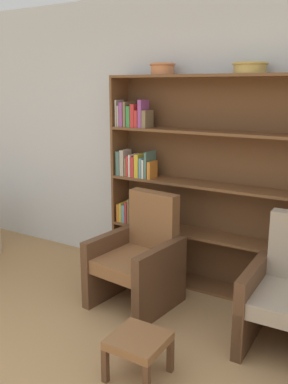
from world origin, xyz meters
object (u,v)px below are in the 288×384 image
(armchair_leather, at_px, (139,259))
(bowl_sage, at_px, (162,68))
(footstool, at_px, (138,344))
(bowl_olive, at_px, (250,67))
(bookshelf, at_px, (216,190))

(armchair_leather, bearing_deg, bowl_sage, -73.26)
(bowl_sage, distance_m, footstool, 2.42)
(armchair_leather, distance_m, footstool, 1.05)
(bowl_sage, height_order, bowl_olive, bowl_sage)
(armchair_leather, bearing_deg, footstool, 128.26)
(bowl_olive, relative_size, footstool, 0.82)
(bowl_olive, xyz_separation_m, footstool, (-0.18, -1.46, -1.80))
(armchair_leather, bearing_deg, bookshelf, -120.14)
(footstool, bearing_deg, bookshelf, 93.20)
(bowl_olive, distance_m, armchair_leather, 1.88)
(bowl_sage, xyz_separation_m, bowl_olive, (0.82, 0.00, -0.01))
(bookshelf, bearing_deg, bowl_sage, -177.21)
(bookshelf, height_order, bowl_olive, bowl_olive)
(bowl_sage, relative_size, bowl_olive, 0.81)
(bookshelf, bearing_deg, bowl_olive, -6.02)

